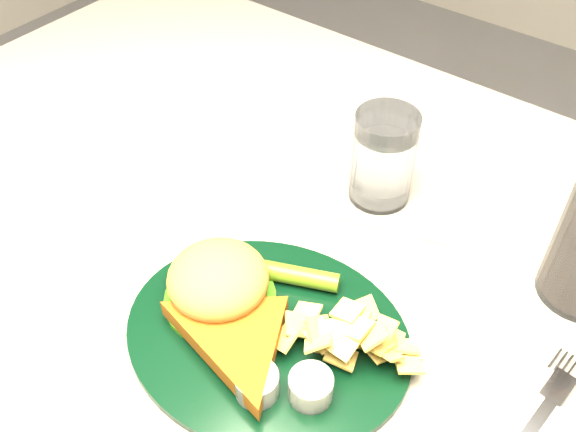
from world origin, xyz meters
name	(u,v)px	position (x,y,z in m)	size (l,w,h in m)	color
table	(295,428)	(0.00, 0.00, 0.38)	(1.20, 0.80, 0.75)	gray
dinner_plate	(267,318)	(0.04, -0.10, 0.78)	(0.26, 0.22, 0.06)	black
water_glass	(383,158)	(0.02, 0.13, 0.80)	(0.07, 0.07, 0.11)	white
wrapped_straw	(368,223)	(0.04, 0.08, 0.75)	(0.17, 0.06, 0.01)	white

